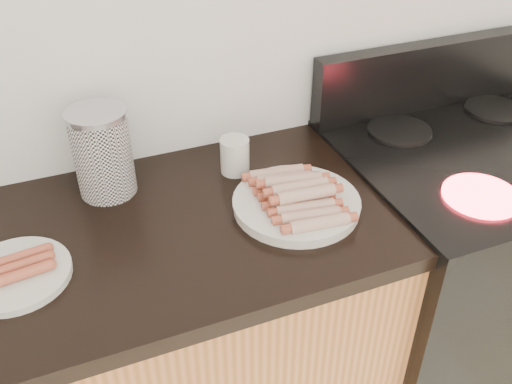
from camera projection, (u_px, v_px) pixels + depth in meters
name	position (u px, v px, depth m)	size (l,w,h in m)	color
wall_back	(161.00, 2.00, 1.31)	(4.00, 0.04, 2.60)	silver
stove	(455.00, 273.00, 1.79)	(0.76, 0.65, 0.91)	black
stove_panel	(431.00, 75.00, 1.69)	(0.76, 0.06, 0.20)	black
burner_near_left	(481.00, 196.00, 1.35)	(0.18, 0.18, 0.01)	#FF1E2D
burner_far_left	(400.00, 130.00, 1.60)	(0.18, 0.18, 0.01)	black
burner_far_right	(496.00, 110.00, 1.71)	(0.18, 0.18, 0.01)	black
main_plate	(296.00, 205.00, 1.33)	(0.29, 0.29, 0.02)	white
side_plate	(15.00, 275.00, 1.14)	(0.22, 0.22, 0.02)	white
hotdog_pile	(297.00, 194.00, 1.31)	(0.14, 0.27, 0.05)	maroon
plain_sausages	(13.00, 268.00, 1.13)	(0.14, 0.09, 0.02)	#C9703F
canister	(103.00, 152.00, 1.33)	(0.14, 0.14, 0.22)	silver
mug	(235.00, 156.00, 1.44)	(0.07, 0.07, 0.09)	white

